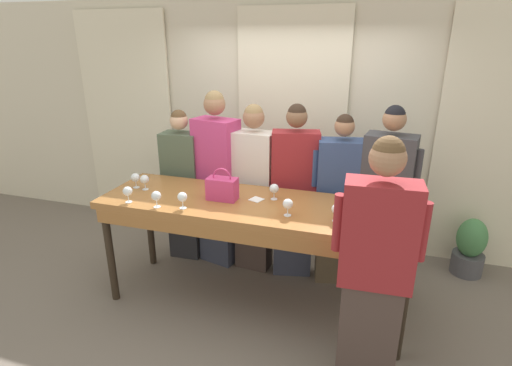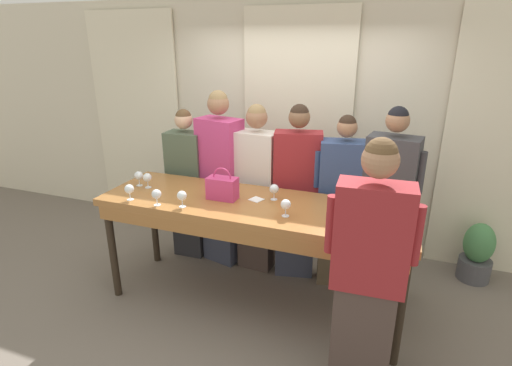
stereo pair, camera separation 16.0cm
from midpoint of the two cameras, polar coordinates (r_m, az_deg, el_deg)
ground_plane at (r=3.96m, az=0.77°, el=-16.58°), size 18.00×18.00×0.00m
wall_back at (r=4.71m, az=6.94°, el=8.11°), size 12.00×0.06×2.80m
curtain_panel_left at (r=5.56m, az=-15.78°, el=8.75°), size 1.25×0.03×2.69m
curtain_panel_center at (r=4.66m, az=6.72°, el=7.29°), size 1.25×0.03×2.69m
curtain_panel_right at (r=4.68m, az=33.52°, el=4.12°), size 1.25×0.03×2.69m
tasting_bar at (r=3.47m, az=0.72°, el=-4.35°), size 2.71×0.83×1.02m
wine_bottle at (r=3.08m, az=14.57°, el=-4.01°), size 0.08×0.08×0.32m
handbag at (r=3.50m, az=-3.53°, el=-0.68°), size 0.26×0.14×0.29m
wine_glass_front_left at (r=3.44m, az=-12.75°, el=-1.63°), size 0.08×0.08×0.14m
wine_glass_front_mid at (r=3.61m, az=-16.46°, el=-0.88°), size 0.08×0.08×0.14m
wine_glass_front_right at (r=3.87m, az=-14.12°, el=0.73°), size 0.08×0.08×0.14m
wine_glass_center_left at (r=3.36m, az=-9.22°, el=-1.85°), size 0.08×0.08×0.14m
wine_glass_center_mid at (r=3.32m, az=20.92°, el=-3.29°), size 0.08×0.08×0.14m
wine_glass_center_right at (r=3.48m, az=3.92°, el=-0.91°), size 0.08×0.08×0.14m
wine_glass_back_left at (r=3.16m, az=5.72°, el=-3.12°), size 0.08×0.08×0.14m
wine_glass_back_mid at (r=3.94m, az=-15.32°, el=0.98°), size 0.08×0.08×0.14m
wine_glass_back_right at (r=3.11m, az=12.61°, el=-3.97°), size 0.08×0.08×0.14m
wine_glass_near_host at (r=3.38m, az=14.97°, el=-2.20°), size 0.08×0.08×0.14m
napkin at (r=3.50m, az=1.36°, el=-2.38°), size 0.14×0.14×0.00m
guest_olive_jacket at (r=4.43m, az=-8.74°, el=-0.18°), size 0.51×0.26×1.67m
guest_pink_top at (r=4.22m, az=-4.01°, el=0.60°), size 0.56×0.36×1.88m
guest_cream_sweater at (r=4.10m, az=1.20°, el=-0.77°), size 0.54×0.29×1.77m
guest_striped_shirt at (r=3.99m, az=6.96°, el=-1.36°), size 0.57×0.32×1.79m
guest_navy_coat at (r=3.94m, az=13.21°, el=-2.86°), size 0.56×0.33×1.72m
guest_beige_cap at (r=3.90m, az=19.39°, el=-2.85°), size 0.56×0.34×1.82m
host_pouring at (r=2.70m, az=17.33°, el=-12.48°), size 0.57×0.25×1.84m
potted_plant at (r=4.73m, az=29.90°, el=-8.69°), size 0.32×0.32×0.63m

